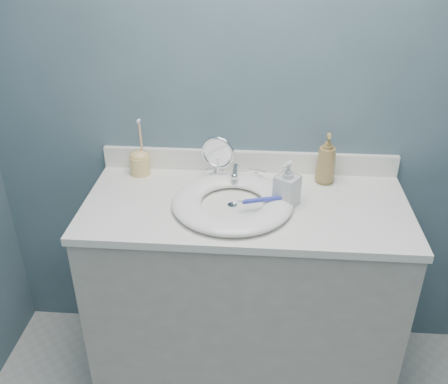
# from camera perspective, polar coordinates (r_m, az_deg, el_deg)

# --- Properties ---
(back_wall) EXTENTS (2.20, 0.02, 2.40)m
(back_wall) POSITION_cam_1_polar(r_m,az_deg,el_deg) (1.99, 3.06, 10.81)
(back_wall) COLOR #445C67
(back_wall) RESTS_ON ground
(vanity_cabinet) EXTENTS (1.20, 0.55, 0.85)m
(vanity_cabinet) POSITION_cam_1_polar(r_m,az_deg,el_deg) (2.14, 2.26, -11.74)
(vanity_cabinet) COLOR #BCB5AC
(vanity_cabinet) RESTS_ON ground
(countertop) EXTENTS (1.22, 0.57, 0.03)m
(countertop) POSITION_cam_1_polar(r_m,az_deg,el_deg) (1.88, 2.53, -1.63)
(countertop) COLOR white
(countertop) RESTS_ON vanity_cabinet
(backsplash) EXTENTS (1.22, 0.02, 0.09)m
(backsplash) POSITION_cam_1_polar(r_m,az_deg,el_deg) (2.08, 2.85, 3.53)
(backsplash) COLOR white
(backsplash) RESTS_ON countertop
(basin) EXTENTS (0.45, 0.45, 0.04)m
(basin) POSITION_cam_1_polar(r_m,az_deg,el_deg) (1.84, 0.96, -1.15)
(basin) COLOR white
(basin) RESTS_ON countertop
(drain) EXTENTS (0.04, 0.04, 0.01)m
(drain) POSITION_cam_1_polar(r_m,az_deg,el_deg) (1.85, 0.95, -1.55)
(drain) COLOR silver
(drain) RESTS_ON countertop
(faucet) EXTENTS (0.25, 0.13, 0.07)m
(faucet) POSITION_cam_1_polar(r_m,az_deg,el_deg) (2.01, 1.31, 1.93)
(faucet) COLOR silver
(faucet) RESTS_ON countertop
(makeup_mirror) EXTENTS (0.13, 0.08, 0.20)m
(makeup_mirror) POSITION_cam_1_polar(r_m,az_deg,el_deg) (1.96, -0.71, 3.91)
(makeup_mirror) COLOR silver
(makeup_mirror) RESTS_ON countertop
(soap_bottle_amber) EXTENTS (0.09, 0.09, 0.21)m
(soap_bottle_amber) POSITION_cam_1_polar(r_m,az_deg,el_deg) (2.01, 11.65, 3.75)
(soap_bottle_amber) COLOR olive
(soap_bottle_amber) RESTS_ON countertop
(soap_bottle_clear) EXTENTS (0.11, 0.11, 0.17)m
(soap_bottle_clear) POSITION_cam_1_polar(r_m,az_deg,el_deg) (1.83, 7.25, 0.95)
(soap_bottle_clear) COLOR silver
(soap_bottle_clear) RESTS_ON countertop
(toothbrush_holder) EXTENTS (0.08, 0.08, 0.24)m
(toothbrush_holder) POSITION_cam_1_polar(r_m,az_deg,el_deg) (2.08, -9.60, 3.44)
(toothbrush_holder) COLOR #EBC375
(toothbrush_holder) RESTS_ON countertop
(toothbrush_lying) EXTENTS (0.17, 0.07, 0.02)m
(toothbrush_lying) POSITION_cam_1_polar(r_m,az_deg,el_deg) (1.81, 4.26, -0.90)
(toothbrush_lying) COLOR #333EB7
(toothbrush_lying) RESTS_ON basin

